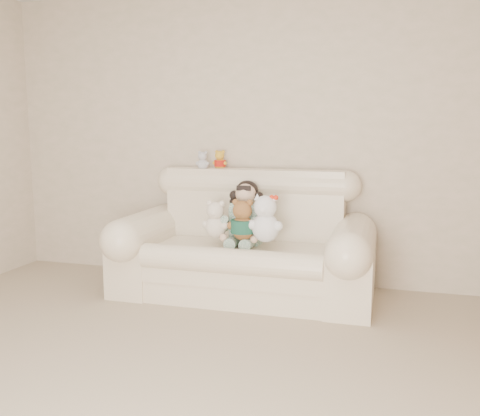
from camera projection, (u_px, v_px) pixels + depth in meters
name	position (u px, v px, depth m)	size (l,w,h in m)	color
wall_back	(242.00, 137.00, 4.69)	(4.50, 4.50, 0.00)	beige
sofa	(243.00, 234.00, 4.29)	(2.10, 0.95, 1.03)	beige
seated_child	(246.00, 212.00, 4.34)	(0.32, 0.40, 0.54)	#327050
brown_teddy	(243.00, 216.00, 4.13)	(0.25, 0.19, 0.38)	brown
white_cat	(266.00, 213.00, 4.06)	(0.29, 0.22, 0.44)	white
cream_teddy	(216.00, 216.00, 4.22)	(0.23, 0.18, 0.36)	silver
yellow_mini_bear	(220.00, 158.00, 4.66)	(0.13, 0.10, 0.21)	yellow
grey_mini_plush	(203.00, 159.00, 4.65)	(0.13, 0.10, 0.20)	silver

